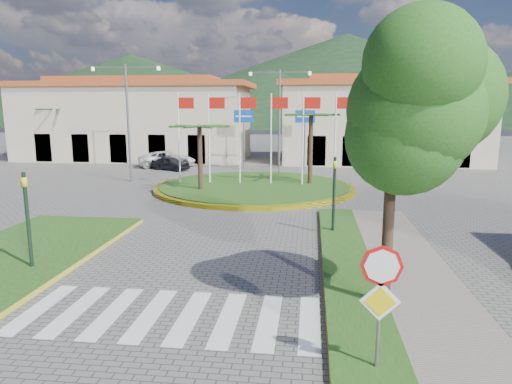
# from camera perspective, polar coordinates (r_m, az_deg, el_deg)

# --- Properties ---
(sidewalk_right) EXTENTS (4.00, 28.00, 0.15)m
(sidewalk_right) POSITION_cam_1_polar(r_m,az_deg,el_deg) (10.10, 21.36, -20.49)
(sidewalk_right) COLOR gray
(sidewalk_right) RESTS_ON ground
(verge_right) EXTENTS (1.60, 28.00, 0.18)m
(verge_right) POSITION_cam_1_polar(r_m,az_deg,el_deg) (9.86, 14.14, -20.74)
(verge_right) COLOR #1B4614
(verge_right) RESTS_ON ground
(crosswalk) EXTENTS (8.00, 3.00, 0.01)m
(crosswalk) POSITION_cam_1_polar(r_m,az_deg,el_deg) (12.11, -11.19, -14.85)
(crosswalk) COLOR silver
(crosswalk) RESTS_ON ground
(roundabout_island) EXTENTS (12.70, 12.70, 6.00)m
(roundabout_island) POSITION_cam_1_polar(r_m,az_deg,el_deg) (29.02, -0.20, 0.69)
(roundabout_island) COLOR yellow
(roundabout_island) RESTS_ON ground
(stop_sign) EXTENTS (0.80, 0.11, 2.65)m
(stop_sign) POSITION_cam_1_polar(r_m,az_deg,el_deg) (9.09, 15.30, -11.62)
(stop_sign) COLOR slate
(stop_sign) RESTS_ON ground
(deciduous_tree) EXTENTS (3.60, 3.60, 6.80)m
(deciduous_tree) POSITION_cam_1_polar(r_m,az_deg,el_deg) (11.53, 16.96, 10.18)
(deciduous_tree) COLOR black
(deciduous_tree) RESTS_ON ground
(traffic_light_left) EXTENTS (0.15, 0.18, 3.20)m
(traffic_light_left) POSITION_cam_1_polar(r_m,az_deg,el_deg) (15.88, -26.70, -2.27)
(traffic_light_left) COLOR black
(traffic_light_left) RESTS_ON ground
(traffic_light_right) EXTENTS (0.15, 0.18, 3.20)m
(traffic_light_right) POSITION_cam_1_polar(r_m,az_deg,el_deg) (18.67, 9.74, 0.50)
(traffic_light_right) COLOR black
(traffic_light_right) RESTS_ON ground
(traffic_light_far) EXTENTS (0.18, 0.15, 3.20)m
(traffic_light_far) POSITION_cam_1_polar(r_m,az_deg,el_deg) (32.83, 14.73, 4.62)
(traffic_light_far) COLOR black
(traffic_light_far) RESTS_ON ground
(direction_sign_west) EXTENTS (1.60, 0.14, 5.20)m
(direction_sign_west) POSITION_cam_1_polar(r_m,az_deg,el_deg) (37.78, -1.55, 8.12)
(direction_sign_west) COLOR slate
(direction_sign_west) RESTS_ON ground
(direction_sign_east) EXTENTS (1.60, 0.14, 5.20)m
(direction_sign_east) POSITION_cam_1_polar(r_m,az_deg,el_deg) (37.37, 6.13, 8.03)
(direction_sign_east) COLOR slate
(direction_sign_east) RESTS_ON ground
(street_lamp_centre) EXTENTS (4.80, 0.16, 8.00)m
(street_lamp_centre) POSITION_cam_1_polar(r_m,az_deg,el_deg) (36.46, 2.95, 9.54)
(street_lamp_centre) COLOR slate
(street_lamp_centre) RESTS_ON ground
(street_lamp_west) EXTENTS (4.80, 0.16, 8.00)m
(street_lamp_west) POSITION_cam_1_polar(r_m,az_deg,el_deg) (32.86, -15.73, 9.04)
(street_lamp_west) COLOR slate
(street_lamp_west) RESTS_ON ground
(building_left) EXTENTS (23.32, 9.54, 8.05)m
(building_left) POSITION_cam_1_polar(r_m,az_deg,el_deg) (47.72, -14.83, 8.74)
(building_left) COLOR #C2B193
(building_left) RESTS_ON ground
(building_right) EXTENTS (19.08, 9.54, 8.05)m
(building_right) POSITION_cam_1_polar(r_m,az_deg,el_deg) (44.85, 15.37, 8.62)
(building_right) COLOR #C2B193
(building_right) RESTS_ON ground
(hill_far_west) EXTENTS (140.00, 140.00, 22.00)m
(hill_far_west) POSITION_cam_1_polar(r_m,az_deg,el_deg) (157.74, -15.24, 12.37)
(hill_far_west) COLOR black
(hill_far_west) RESTS_ON ground
(hill_far_mid) EXTENTS (180.00, 180.00, 30.00)m
(hill_far_mid) POSITION_cam_1_polar(r_m,az_deg,el_deg) (167.05, 11.16, 13.79)
(hill_far_mid) COLOR black
(hill_far_mid) RESTS_ON ground
(hill_near_back) EXTENTS (110.00, 110.00, 16.00)m
(hill_near_back) POSITION_cam_1_polar(r_m,az_deg,el_deg) (137.06, 1.27, 11.79)
(hill_near_back) COLOR black
(hill_near_back) RESTS_ON ground
(white_van) EXTENTS (5.38, 3.77, 1.36)m
(white_van) POSITION_cam_1_polar(r_m,az_deg,el_deg) (40.59, -11.06, 4.07)
(white_van) COLOR silver
(white_van) RESTS_ON ground
(car_dark_a) EXTENTS (3.60, 2.53, 1.14)m
(car_dark_a) POSITION_cam_1_polar(r_m,az_deg,el_deg) (38.43, -10.64, 3.55)
(car_dark_a) COLOR black
(car_dark_a) RESTS_ON ground
(car_dark_b) EXTENTS (3.96, 2.58, 1.23)m
(car_dark_b) POSITION_cam_1_polar(r_m,az_deg,el_deg) (42.06, 5.78, 4.34)
(car_dark_b) COLOR black
(car_dark_b) RESTS_ON ground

